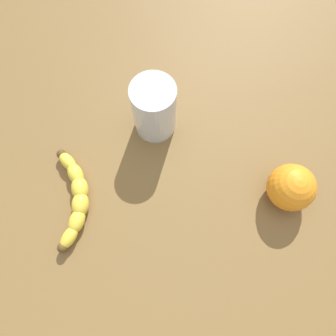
% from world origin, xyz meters
% --- Properties ---
extents(wooden_tabletop, '(1.20, 1.20, 0.03)m').
position_xyz_m(wooden_tabletop, '(0.00, 0.00, 0.01)').
color(wooden_tabletop, brown).
rests_on(wooden_tabletop, ground).
extents(banana, '(0.16, 0.12, 0.03)m').
position_xyz_m(banana, '(-0.09, 0.16, 0.05)').
color(banana, yellow).
rests_on(banana, wooden_tabletop).
extents(smoothie_glass, '(0.08, 0.08, 0.12)m').
position_xyz_m(smoothie_glass, '(0.11, 0.11, 0.09)').
color(smoothie_glass, silver).
rests_on(smoothie_glass, wooden_tabletop).
extents(orange_fruit, '(0.08, 0.08, 0.08)m').
position_xyz_m(orange_fruit, '(0.11, -0.16, 0.07)').
color(orange_fruit, orange).
rests_on(orange_fruit, wooden_tabletop).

